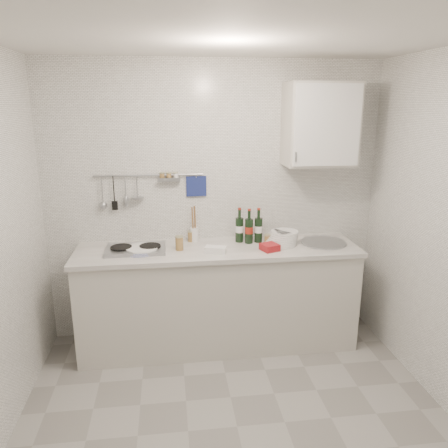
# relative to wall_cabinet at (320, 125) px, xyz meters

# --- Properties ---
(floor) EXTENTS (3.00, 3.00, 0.00)m
(floor) POSITION_rel_wall_cabinet_xyz_m (-0.90, -1.22, -1.95)
(floor) COLOR slate
(floor) RESTS_ON ground
(ceiling) EXTENTS (3.00, 3.00, 0.00)m
(ceiling) POSITION_rel_wall_cabinet_xyz_m (-0.90, -1.22, 0.55)
(ceiling) COLOR silver
(ceiling) RESTS_ON back_wall
(back_wall) EXTENTS (3.00, 0.02, 2.50)m
(back_wall) POSITION_rel_wall_cabinet_xyz_m (-0.90, 0.18, -0.70)
(back_wall) COLOR silver
(back_wall) RESTS_ON floor
(counter) EXTENTS (2.44, 0.64, 0.96)m
(counter) POSITION_rel_wall_cabinet_xyz_m (-0.89, -0.12, -1.52)
(counter) COLOR beige
(counter) RESTS_ON floor
(wall_rail) EXTENTS (0.98, 0.09, 0.34)m
(wall_rail) POSITION_rel_wall_cabinet_xyz_m (-1.50, 0.15, -0.52)
(wall_rail) COLOR #93969B
(wall_rail) RESTS_ON back_wall
(wall_cabinet) EXTENTS (0.60, 0.38, 0.70)m
(wall_cabinet) POSITION_rel_wall_cabinet_xyz_m (0.00, 0.00, 0.00)
(wall_cabinet) COLOR beige
(wall_cabinet) RESTS_ON back_wall
(plate_stack_hob) EXTENTS (0.29, 0.29, 0.04)m
(plate_stack_hob) POSITION_rel_wall_cabinet_xyz_m (-1.55, -0.16, -1.01)
(plate_stack_hob) COLOR #4B58AC
(plate_stack_hob) RESTS_ON counter
(plate_stack_sink) EXTENTS (0.31, 0.29, 0.12)m
(plate_stack_sink) POSITION_rel_wall_cabinet_xyz_m (-0.32, -0.09, -0.97)
(plate_stack_sink) COLOR white
(plate_stack_sink) RESTS_ON counter
(wine_bottles) EXTENTS (0.24, 0.12, 0.31)m
(wine_bottles) POSITION_rel_wall_cabinet_xyz_m (-0.61, -0.00, -0.87)
(wine_bottles) COLOR black
(wine_bottles) RESTS_ON counter
(butter_dish) EXTENTS (0.19, 0.14, 0.05)m
(butter_dish) POSITION_rel_wall_cabinet_xyz_m (-0.93, -0.25, -1.00)
(butter_dish) COLOR white
(butter_dish) RESTS_ON counter
(strawberry_punnet) EXTENTS (0.17, 0.17, 0.06)m
(strawberry_punnet) POSITION_rel_wall_cabinet_xyz_m (-0.47, -0.25, -1.00)
(strawberry_punnet) COLOR red
(strawberry_punnet) RESTS_ON counter
(utensil_crock) EXTENTS (0.08, 0.08, 0.33)m
(utensil_crock) POSITION_rel_wall_cabinet_xyz_m (-1.09, 0.09, -0.95)
(utensil_crock) COLOR white
(utensil_crock) RESTS_ON counter
(jar_a) EXTENTS (0.07, 0.07, 0.10)m
(jar_a) POSITION_rel_wall_cabinet_xyz_m (-1.12, 0.09, -0.98)
(jar_a) COLOR olive
(jar_a) RESTS_ON counter
(jar_b) EXTENTS (0.06, 0.06, 0.08)m
(jar_b) POSITION_rel_wall_cabinet_xyz_m (-0.37, 0.03, -0.99)
(jar_b) COLOR olive
(jar_b) RESTS_ON counter
(jar_c) EXTENTS (0.07, 0.07, 0.09)m
(jar_c) POSITION_rel_wall_cabinet_xyz_m (-0.45, -0.07, -0.99)
(jar_c) COLOR olive
(jar_c) RESTS_ON counter
(jar_d) EXTENTS (0.07, 0.07, 0.12)m
(jar_d) POSITION_rel_wall_cabinet_xyz_m (-1.23, -0.14, -0.97)
(jar_d) COLOR olive
(jar_d) RESTS_ON counter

